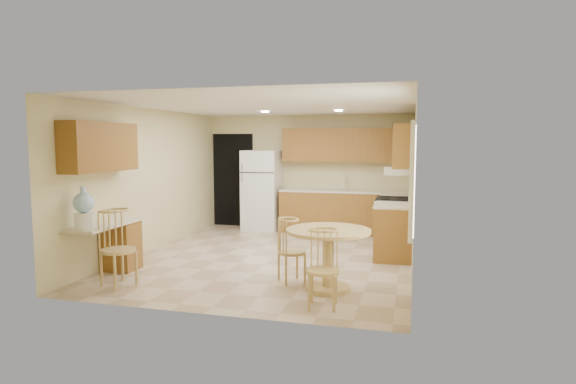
% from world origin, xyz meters
% --- Properties ---
extents(floor, '(5.50, 5.50, 0.00)m').
position_xyz_m(floor, '(0.00, 0.00, 0.00)').
color(floor, tan).
rests_on(floor, ground).
extents(ceiling, '(4.50, 5.50, 0.02)m').
position_xyz_m(ceiling, '(0.00, 0.00, 2.50)').
color(ceiling, white).
rests_on(ceiling, wall_back).
extents(wall_back, '(4.50, 0.02, 2.50)m').
position_xyz_m(wall_back, '(0.00, 2.75, 1.25)').
color(wall_back, beige).
rests_on(wall_back, floor).
extents(wall_front, '(4.50, 0.02, 2.50)m').
position_xyz_m(wall_front, '(0.00, -2.75, 1.25)').
color(wall_front, beige).
rests_on(wall_front, floor).
extents(wall_left, '(0.02, 5.50, 2.50)m').
position_xyz_m(wall_left, '(-2.25, 0.00, 1.25)').
color(wall_left, beige).
rests_on(wall_left, floor).
extents(wall_right, '(0.02, 5.50, 2.50)m').
position_xyz_m(wall_right, '(2.25, 0.00, 1.25)').
color(wall_right, beige).
rests_on(wall_right, floor).
extents(doorway, '(0.90, 0.02, 2.10)m').
position_xyz_m(doorway, '(-1.75, 2.73, 1.05)').
color(doorway, black).
rests_on(doorway, floor).
extents(base_cab_back, '(2.75, 0.60, 0.87)m').
position_xyz_m(base_cab_back, '(0.88, 2.45, 0.43)').
color(base_cab_back, '#8F5F24').
rests_on(base_cab_back, floor).
extents(counter_back, '(2.75, 0.63, 0.04)m').
position_xyz_m(counter_back, '(0.88, 2.45, 0.89)').
color(counter_back, beige).
rests_on(counter_back, base_cab_back).
extents(base_cab_right_a, '(0.60, 0.59, 0.87)m').
position_xyz_m(base_cab_right_a, '(1.95, 1.85, 0.43)').
color(base_cab_right_a, '#8F5F24').
rests_on(base_cab_right_a, floor).
extents(counter_right_a, '(0.63, 0.59, 0.04)m').
position_xyz_m(counter_right_a, '(1.95, 1.85, 0.89)').
color(counter_right_a, beige).
rests_on(counter_right_a, base_cab_right_a).
extents(base_cab_right_b, '(0.60, 0.80, 0.87)m').
position_xyz_m(base_cab_right_b, '(1.95, 0.40, 0.43)').
color(base_cab_right_b, '#8F5F24').
rests_on(base_cab_right_b, floor).
extents(counter_right_b, '(0.63, 0.80, 0.04)m').
position_xyz_m(counter_right_b, '(1.95, 0.40, 0.89)').
color(counter_right_b, beige).
rests_on(counter_right_b, base_cab_right_b).
extents(upper_cab_back, '(2.75, 0.33, 0.70)m').
position_xyz_m(upper_cab_back, '(0.88, 2.58, 1.85)').
color(upper_cab_back, '#8F5F24').
rests_on(upper_cab_back, wall_back).
extents(upper_cab_right, '(0.33, 2.42, 0.70)m').
position_xyz_m(upper_cab_right, '(2.08, 1.21, 1.85)').
color(upper_cab_right, '#8F5F24').
rests_on(upper_cab_right, wall_right).
extents(upper_cab_left, '(0.33, 1.40, 0.70)m').
position_xyz_m(upper_cab_left, '(-2.08, -1.60, 1.85)').
color(upper_cab_left, '#8F5F24').
rests_on(upper_cab_left, wall_left).
extents(sink, '(0.78, 0.44, 0.01)m').
position_xyz_m(sink, '(0.85, 2.45, 0.91)').
color(sink, silver).
rests_on(sink, counter_back).
extents(range_hood, '(0.50, 0.76, 0.14)m').
position_xyz_m(range_hood, '(2.00, 1.18, 1.42)').
color(range_hood, silver).
rests_on(range_hood, upper_cab_right).
extents(desk_pedestal, '(0.48, 0.42, 0.72)m').
position_xyz_m(desk_pedestal, '(-2.00, -1.32, 0.36)').
color(desk_pedestal, '#8F5F24').
rests_on(desk_pedestal, floor).
extents(desk_top, '(0.50, 1.20, 0.04)m').
position_xyz_m(desk_top, '(-2.00, -1.70, 0.75)').
color(desk_top, beige).
rests_on(desk_top, desk_pedestal).
extents(window, '(0.06, 1.12, 1.30)m').
position_xyz_m(window, '(2.23, -1.85, 1.50)').
color(window, white).
rests_on(window, wall_right).
extents(can_light_a, '(0.14, 0.14, 0.02)m').
position_xyz_m(can_light_a, '(-0.50, 1.20, 2.48)').
color(can_light_a, white).
rests_on(can_light_a, ceiling).
extents(can_light_b, '(0.14, 0.14, 0.02)m').
position_xyz_m(can_light_b, '(0.90, 1.20, 2.48)').
color(can_light_b, white).
rests_on(can_light_b, ceiling).
extents(refrigerator, '(0.77, 0.74, 1.73)m').
position_xyz_m(refrigerator, '(-0.95, 2.40, 0.87)').
color(refrigerator, white).
rests_on(refrigerator, floor).
extents(stove, '(0.65, 0.76, 1.09)m').
position_xyz_m(stove, '(1.92, 1.18, 0.47)').
color(stove, white).
rests_on(stove, floor).
extents(dining_table, '(1.09, 1.09, 0.81)m').
position_xyz_m(dining_table, '(1.20, -1.55, 0.53)').
color(dining_table, tan).
rests_on(dining_table, floor).
extents(chair_table_a, '(0.39, 0.49, 0.88)m').
position_xyz_m(chair_table_a, '(0.65, -1.38, 0.53)').
color(chair_table_a, tan).
rests_on(chair_table_a, floor).
extents(chair_table_b, '(0.40, 0.40, 0.91)m').
position_xyz_m(chair_table_b, '(1.25, -2.29, 0.55)').
color(chair_table_b, tan).
rests_on(chair_table_b, floor).
extents(chair_desk, '(0.45, 0.58, 1.01)m').
position_xyz_m(chair_desk, '(-1.55, -2.15, 0.62)').
color(chair_desk, tan).
rests_on(chair_desk, floor).
extents(water_crock, '(0.27, 0.27, 0.56)m').
position_xyz_m(water_crock, '(-2.00, -2.12, 1.02)').
color(water_crock, white).
rests_on(water_crock, desk_top).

